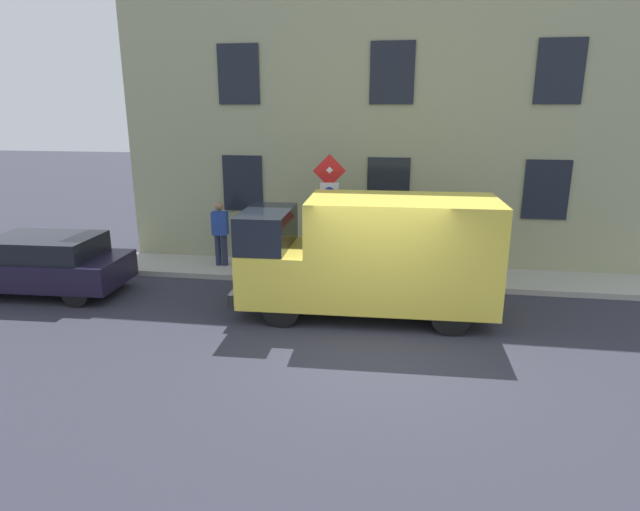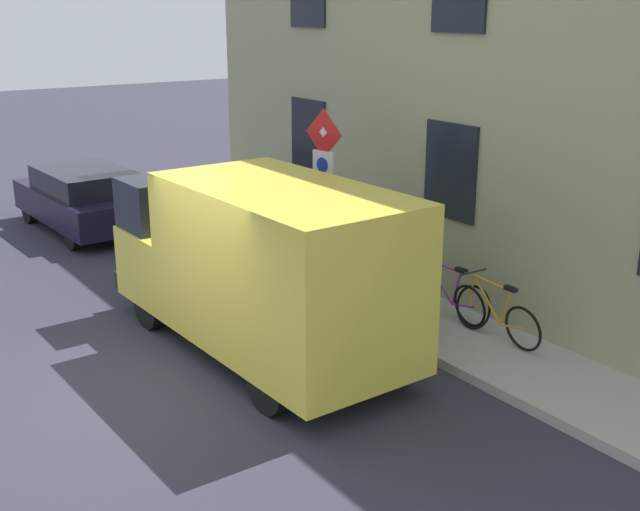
{
  "view_description": "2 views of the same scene",
  "coord_description": "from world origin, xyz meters",
  "px_view_note": "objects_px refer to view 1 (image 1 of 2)",
  "views": [
    {
      "loc": [
        -8.9,
        -0.35,
        4.27
      ],
      "look_at": [
        2.67,
        1.44,
        0.97
      ],
      "focal_mm": 29.68,
      "sensor_mm": 36.0,
      "label": 1
    },
    {
      "loc": [
        -3.61,
        -8.88,
        4.71
      ],
      "look_at": [
        2.86,
        0.41,
        1.17
      ],
      "focal_mm": 44.87,
      "sensor_mm": 36.0,
      "label": 2
    }
  ],
  "objects_px": {
    "bicycle_purple": "(409,257)",
    "pedestrian": "(220,232)",
    "litter_bin": "(407,262)",
    "bicycle_orange": "(447,258)",
    "bicycle_blue": "(371,255)",
    "sign_post_stacked": "(329,204)",
    "parked_hatchback": "(42,263)",
    "delivery_van": "(372,254)"
  },
  "relations": [
    {
      "from": "bicycle_purple",
      "to": "litter_bin",
      "type": "xyz_separation_m",
      "value": [
        -0.77,
        0.04,
        0.08
      ]
    },
    {
      "from": "sign_post_stacked",
      "to": "pedestrian",
      "type": "height_order",
      "value": "sign_post_stacked"
    },
    {
      "from": "delivery_van",
      "to": "bicycle_blue",
      "type": "relative_size",
      "value": 3.14
    },
    {
      "from": "parked_hatchback",
      "to": "bicycle_blue",
      "type": "distance_m",
      "value": 8.02
    },
    {
      "from": "bicycle_purple",
      "to": "pedestrian",
      "type": "distance_m",
      "value": 5.02
    },
    {
      "from": "delivery_van",
      "to": "bicycle_purple",
      "type": "height_order",
      "value": "delivery_van"
    },
    {
      "from": "bicycle_purple",
      "to": "bicycle_blue",
      "type": "bearing_deg",
      "value": -2.05
    },
    {
      "from": "sign_post_stacked",
      "to": "litter_bin",
      "type": "bearing_deg",
      "value": -85.65
    },
    {
      "from": "bicycle_orange",
      "to": "bicycle_purple",
      "type": "distance_m",
      "value": 0.98
    },
    {
      "from": "delivery_van",
      "to": "bicycle_blue",
      "type": "xyz_separation_m",
      "value": [
        2.82,
        0.18,
        -0.82
      ]
    },
    {
      "from": "parked_hatchback",
      "to": "litter_bin",
      "type": "xyz_separation_m",
      "value": [
        1.9,
        -8.5,
        -0.14
      ]
    },
    {
      "from": "bicycle_purple",
      "to": "delivery_van",
      "type": "bearing_deg",
      "value": 72.02
    },
    {
      "from": "bicycle_blue",
      "to": "litter_bin",
      "type": "height_order",
      "value": "litter_bin"
    },
    {
      "from": "sign_post_stacked",
      "to": "bicycle_blue",
      "type": "bearing_deg",
      "value": -47.02
    },
    {
      "from": "parked_hatchback",
      "to": "litter_bin",
      "type": "distance_m",
      "value": 8.72
    },
    {
      "from": "parked_hatchback",
      "to": "delivery_van",
      "type": "bearing_deg",
      "value": 176.47
    },
    {
      "from": "parked_hatchback",
      "to": "litter_bin",
      "type": "height_order",
      "value": "parked_hatchback"
    },
    {
      "from": "bicycle_blue",
      "to": "sign_post_stacked",
      "type": "bearing_deg",
      "value": 44.57
    },
    {
      "from": "bicycle_purple",
      "to": "litter_bin",
      "type": "distance_m",
      "value": 0.78
    },
    {
      "from": "parked_hatchback",
      "to": "bicycle_purple",
      "type": "height_order",
      "value": "parked_hatchback"
    },
    {
      "from": "delivery_van",
      "to": "litter_bin",
      "type": "relative_size",
      "value": 5.98
    },
    {
      "from": "delivery_van",
      "to": "parked_hatchback",
      "type": "xyz_separation_m",
      "value": [
        0.15,
        7.74,
        -0.6
      ]
    },
    {
      "from": "bicycle_orange",
      "to": "bicycle_purple",
      "type": "relative_size",
      "value": 1.0
    },
    {
      "from": "parked_hatchback",
      "to": "bicycle_purple",
      "type": "distance_m",
      "value": 8.95
    },
    {
      "from": "sign_post_stacked",
      "to": "bicycle_blue",
      "type": "distance_m",
      "value": 2.02
    },
    {
      "from": "sign_post_stacked",
      "to": "litter_bin",
      "type": "distance_m",
      "value": 2.4
    },
    {
      "from": "delivery_van",
      "to": "litter_bin",
      "type": "height_order",
      "value": "delivery_van"
    },
    {
      "from": "parked_hatchback",
      "to": "pedestrian",
      "type": "height_order",
      "value": "pedestrian"
    },
    {
      "from": "bicycle_orange",
      "to": "pedestrian",
      "type": "distance_m",
      "value": 5.99
    },
    {
      "from": "sign_post_stacked",
      "to": "bicycle_purple",
      "type": "bearing_deg",
      "value": -64.97
    },
    {
      "from": "parked_hatchback",
      "to": "pedestrian",
      "type": "bearing_deg",
      "value": -148.71
    },
    {
      "from": "parked_hatchback",
      "to": "bicycle_blue",
      "type": "relative_size",
      "value": 2.38
    },
    {
      "from": "bicycle_blue",
      "to": "bicycle_purple",
      "type": "bearing_deg",
      "value": -178.44
    },
    {
      "from": "pedestrian",
      "to": "litter_bin",
      "type": "relative_size",
      "value": 1.91
    },
    {
      "from": "delivery_van",
      "to": "bicycle_purple",
      "type": "xyz_separation_m",
      "value": [
        2.82,
        -0.81,
        -0.82
      ]
    },
    {
      "from": "delivery_van",
      "to": "bicycle_blue",
      "type": "distance_m",
      "value": 2.94
    },
    {
      "from": "parked_hatchback",
      "to": "bicycle_orange",
      "type": "xyz_separation_m",
      "value": [
        2.67,
        -9.52,
        -0.22
      ]
    },
    {
      "from": "bicycle_purple",
      "to": "sign_post_stacked",
      "type": "bearing_deg",
      "value": 23.01
    },
    {
      "from": "bicycle_orange",
      "to": "bicycle_purple",
      "type": "bearing_deg",
      "value": 1.4
    },
    {
      "from": "bicycle_orange",
      "to": "bicycle_blue",
      "type": "xyz_separation_m",
      "value": [
        0.0,
        1.96,
        0.0
      ]
    },
    {
      "from": "bicycle_orange",
      "to": "bicycle_blue",
      "type": "relative_size",
      "value": 1.0
    },
    {
      "from": "sign_post_stacked",
      "to": "bicycle_blue",
      "type": "xyz_separation_m",
      "value": [
        0.92,
        -0.99,
        -1.5
      ]
    }
  ]
}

